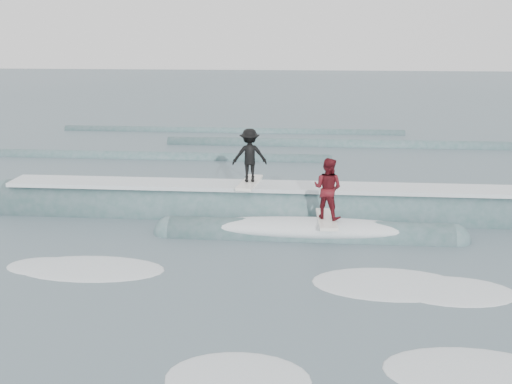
{
  "coord_description": "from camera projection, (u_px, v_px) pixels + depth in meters",
  "views": [
    {
      "loc": [
        1.55,
        -14.13,
        6.4
      ],
      "look_at": [
        0.0,
        4.31,
        1.1
      ],
      "focal_mm": 40.0,
      "sensor_mm": 36.0,
      "label": 1
    }
  ],
  "objects": [
    {
      "name": "surfer_red",
      "position": [
        328.0,
        191.0,
        17.79
      ],
      "size": [
        1.16,
        2.03,
        2.03
      ],
      "color": "white",
      "rests_on": "ground"
    },
    {
      "name": "breaking_wave",
      "position": [
        267.0,
        216.0,
        20.08
      ],
      "size": [
        20.5,
        3.82,
        2.07
      ],
      "color": "#385F5E",
      "rests_on": "ground"
    },
    {
      "name": "surfer_black",
      "position": [
        250.0,
        157.0,
        19.96
      ],
      "size": [
        1.31,
        2.06,
        1.98
      ],
      "color": "white",
      "rests_on": "ground"
    },
    {
      "name": "far_swells",
      "position": [
        252.0,
        146.0,
        32.44
      ],
      "size": [
        34.71,
        8.65,
        0.8
      ],
      "color": "#385F5E",
      "rests_on": "ground"
    },
    {
      "name": "ground",
      "position": [
        243.0,
        275.0,
        15.42
      ],
      "size": [
        160.0,
        160.0,
        0.0
      ],
      "primitive_type": "plane",
      "color": "#41565F",
      "rests_on": "ground"
    },
    {
      "name": "whitewater",
      "position": [
        267.0,
        300.0,
        13.97
      ],
      "size": [
        13.56,
        6.87,
        0.1
      ],
      "color": "white",
      "rests_on": "ground"
    }
  ]
}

